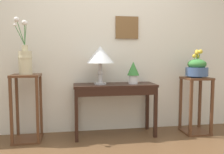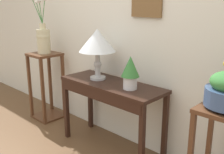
{
  "view_description": "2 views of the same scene",
  "coord_description": "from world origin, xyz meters",
  "px_view_note": "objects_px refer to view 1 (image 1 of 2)",
  "views": [
    {
      "loc": [
        -0.47,
        -1.98,
        1.14
      ],
      "look_at": [
        0.07,
        1.28,
        0.84
      ],
      "focal_mm": 37.1,
      "sensor_mm": 36.0,
      "label": 1
    },
    {
      "loc": [
        1.92,
        -0.67,
        1.55
      ],
      "look_at": [
        0.13,
        1.2,
        0.82
      ],
      "focal_mm": 42.92,
      "sensor_mm": 36.0,
      "label": 2
    }
  ],
  "objects_px": {
    "planter_bowl_wide_right": "(197,68)",
    "table_lamp": "(100,56)",
    "flower_vase_tall_left": "(25,59)",
    "pedestal_stand_left": "(27,108)",
    "pedestal_stand_right": "(196,105)",
    "console_table": "(115,92)",
    "potted_plant_on_console": "(133,71)"
  },
  "relations": [
    {
      "from": "table_lamp",
      "to": "potted_plant_on_console",
      "type": "xyz_separation_m",
      "value": [
        0.47,
        -0.02,
        -0.22
      ]
    },
    {
      "from": "flower_vase_tall_left",
      "to": "planter_bowl_wide_right",
      "type": "distance_m",
      "value": 2.4
    },
    {
      "from": "pedestal_stand_left",
      "to": "planter_bowl_wide_right",
      "type": "xyz_separation_m",
      "value": [
        2.4,
        -0.07,
        0.52
      ]
    },
    {
      "from": "planter_bowl_wide_right",
      "to": "table_lamp",
      "type": "bearing_deg",
      "value": 176.35
    },
    {
      "from": "pedestal_stand_right",
      "to": "planter_bowl_wide_right",
      "type": "height_order",
      "value": "planter_bowl_wide_right"
    },
    {
      "from": "potted_plant_on_console",
      "to": "planter_bowl_wide_right",
      "type": "xyz_separation_m",
      "value": [
        0.93,
        -0.07,
        0.05
      ]
    },
    {
      "from": "flower_vase_tall_left",
      "to": "pedestal_stand_right",
      "type": "distance_m",
      "value": 2.49
    },
    {
      "from": "potted_plant_on_console",
      "to": "pedestal_stand_right",
      "type": "height_order",
      "value": "potted_plant_on_console"
    },
    {
      "from": "pedestal_stand_left",
      "to": "flower_vase_tall_left",
      "type": "relative_size",
      "value": 1.23
    },
    {
      "from": "pedestal_stand_left",
      "to": "potted_plant_on_console",
      "type": "bearing_deg",
      "value": -0.09
    },
    {
      "from": "flower_vase_tall_left",
      "to": "console_table",
      "type": "bearing_deg",
      "value": -0.21
    },
    {
      "from": "table_lamp",
      "to": "pedestal_stand_left",
      "type": "relative_size",
      "value": 0.59
    },
    {
      "from": "console_table",
      "to": "table_lamp",
      "type": "distance_m",
      "value": 0.55
    },
    {
      "from": "potted_plant_on_console",
      "to": "pedestal_stand_left",
      "type": "relative_size",
      "value": 0.35
    },
    {
      "from": "pedestal_stand_right",
      "to": "pedestal_stand_left",
      "type": "bearing_deg",
      "value": 178.27
    },
    {
      "from": "potted_plant_on_console",
      "to": "pedestal_stand_left",
      "type": "xyz_separation_m",
      "value": [
        -1.46,
        0.0,
        -0.47
      ]
    },
    {
      "from": "planter_bowl_wide_right",
      "to": "potted_plant_on_console",
      "type": "bearing_deg",
      "value": 175.78
    },
    {
      "from": "flower_vase_tall_left",
      "to": "pedestal_stand_left",
      "type": "bearing_deg",
      "value": 52.21
    },
    {
      "from": "pedestal_stand_right",
      "to": "planter_bowl_wide_right",
      "type": "relative_size",
      "value": 2.05
    },
    {
      "from": "pedestal_stand_left",
      "to": "pedestal_stand_right",
      "type": "bearing_deg",
      "value": -1.73
    },
    {
      "from": "flower_vase_tall_left",
      "to": "planter_bowl_wide_right",
      "type": "height_order",
      "value": "flower_vase_tall_left"
    },
    {
      "from": "pedestal_stand_right",
      "to": "planter_bowl_wide_right",
      "type": "xyz_separation_m",
      "value": [
        0.0,
        0.0,
        0.56
      ]
    },
    {
      "from": "console_table",
      "to": "planter_bowl_wide_right",
      "type": "xyz_separation_m",
      "value": [
        1.2,
        -0.07,
        0.33
      ]
    },
    {
      "from": "table_lamp",
      "to": "flower_vase_tall_left",
      "type": "height_order",
      "value": "flower_vase_tall_left"
    },
    {
      "from": "potted_plant_on_console",
      "to": "pedestal_stand_right",
      "type": "relative_size",
      "value": 0.38
    },
    {
      "from": "potted_plant_on_console",
      "to": "planter_bowl_wide_right",
      "type": "relative_size",
      "value": 0.78
    },
    {
      "from": "console_table",
      "to": "pedestal_stand_right",
      "type": "bearing_deg",
      "value": -3.17
    },
    {
      "from": "pedestal_stand_left",
      "to": "pedestal_stand_right",
      "type": "height_order",
      "value": "pedestal_stand_left"
    },
    {
      "from": "console_table",
      "to": "table_lamp",
      "type": "relative_size",
      "value": 2.16
    },
    {
      "from": "console_table",
      "to": "flower_vase_tall_left",
      "type": "height_order",
      "value": "flower_vase_tall_left"
    },
    {
      "from": "console_table",
      "to": "potted_plant_on_console",
      "type": "bearing_deg",
      "value": 0.83
    },
    {
      "from": "pedestal_stand_right",
      "to": "planter_bowl_wide_right",
      "type": "bearing_deg",
      "value": 56.56
    }
  ]
}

